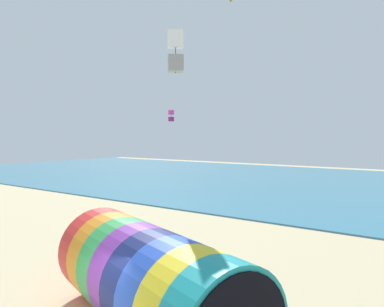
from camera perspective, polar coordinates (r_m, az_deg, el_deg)
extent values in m
cube|color=teal|center=(42.18, 25.07, -4.76)|extent=(120.00, 40.00, 0.10)
cylinder|color=red|center=(13.50, -13.15, -14.34)|extent=(1.80, 3.02, 2.88)
cylinder|color=orange|center=(12.71, -11.57, -15.42)|extent=(1.80, 3.02, 2.88)
cylinder|color=green|center=(11.94, -9.76, -16.62)|extent=(1.80, 3.02, 2.88)
cylinder|color=purple|center=(11.18, -7.68, -17.98)|extent=(1.80, 3.02, 2.88)
cylinder|color=navy|center=(10.45, -5.26, -19.49)|extent=(1.80, 3.02, 2.88)
cylinder|color=blue|center=(9.74, -2.43, -21.19)|extent=(1.80, 3.02, 2.88)
cube|color=white|center=(14.81, -2.52, 17.01)|extent=(0.80, 0.80, 0.61)
cube|color=gray|center=(14.61, -2.51, 13.53)|extent=(0.80, 0.80, 0.61)
cylinder|color=black|center=(14.70, -2.51, 15.28)|extent=(0.02, 0.02, 1.63)
cube|color=#D1339E|center=(26.08, -3.19, 6.27)|extent=(0.35, 0.35, 0.31)
cube|color=#7D1E5E|center=(26.05, -3.19, 5.26)|extent=(0.35, 0.35, 0.31)
cylinder|color=black|center=(26.06, -3.19, 5.76)|extent=(0.02, 0.02, 0.82)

